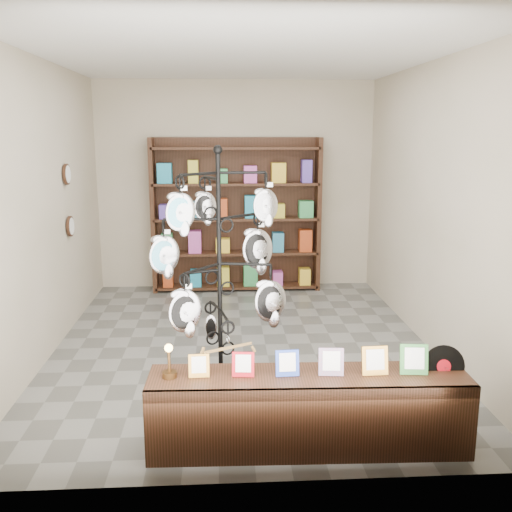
{
  "coord_description": "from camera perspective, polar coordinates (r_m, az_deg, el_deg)",
  "views": [
    {
      "loc": [
        -0.21,
        -5.86,
        2.27
      ],
      "look_at": [
        0.09,
        -1.0,
        1.21
      ],
      "focal_mm": 40.0,
      "sensor_mm": 36.0,
      "label": 1
    }
  ],
  "objects": [
    {
      "name": "ground",
      "position": [
        6.29,
        -1.35,
        -8.88
      ],
      "size": [
        5.0,
        5.0,
        0.0
      ],
      "primitive_type": "plane",
      "color": "slate",
      "rests_on": "ground"
    },
    {
      "name": "room_envelope",
      "position": [
        5.88,
        -1.44,
        8.19
      ],
      "size": [
        5.0,
        5.0,
        5.0
      ],
      "color": "#C4B39E",
      "rests_on": "ground"
    },
    {
      "name": "display_tree",
      "position": [
        4.47,
        -3.68,
        -0.83
      ],
      "size": [
        1.18,
        1.18,
        2.18
      ],
      "rotation": [
        0.0,
        0.0,
        0.37
      ],
      "color": "black",
      "rests_on": "ground"
    },
    {
      "name": "front_shelf",
      "position": [
        4.31,
        5.25,
        -15.18
      ],
      "size": [
        2.32,
        0.53,
        0.81
      ],
      "rotation": [
        0.0,
        0.0,
        -0.03
      ],
      "color": "black",
      "rests_on": "ground"
    },
    {
      "name": "back_shelving",
      "position": [
        8.25,
        -1.98,
        3.63
      ],
      "size": [
        2.42,
        0.36,
        2.2
      ],
      "color": "black",
      "rests_on": "ground"
    },
    {
      "name": "wall_clocks",
      "position": [
        6.93,
        -18.24,
        5.3
      ],
      "size": [
        0.03,
        0.24,
        0.84
      ],
      "color": "black",
      "rests_on": "ground"
    }
  ]
}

